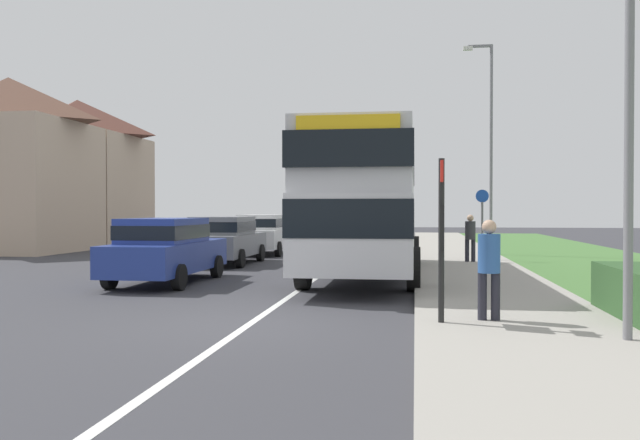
# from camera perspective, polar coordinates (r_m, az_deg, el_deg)

# --- Properties ---
(ground_plane) EXTENTS (120.00, 120.00, 0.00)m
(ground_plane) POSITION_cam_1_polar(r_m,az_deg,el_deg) (10.79, -5.94, -8.85)
(ground_plane) COLOR #38383D
(lane_marking_centre) EXTENTS (0.14, 60.00, 0.01)m
(lane_marking_centre) POSITION_cam_1_polar(r_m,az_deg,el_deg) (18.58, 0.14, -4.74)
(lane_marking_centre) COLOR silver
(lane_marking_centre) RESTS_ON ground_plane
(pavement_near_side) EXTENTS (3.20, 68.00, 0.12)m
(pavement_near_side) POSITION_cam_1_polar(r_m,az_deg,el_deg) (16.48, 13.80, -5.29)
(pavement_near_side) COLOR #9E998E
(pavement_near_side) RESTS_ON ground_plane
(double_decker_bus) EXTENTS (2.80, 10.34, 3.70)m
(double_decker_bus) POSITION_cam_1_polar(r_m,az_deg,el_deg) (17.69, 4.09, 1.91)
(double_decker_bus) COLOR #BCBCC1
(double_decker_bus) RESTS_ON ground_plane
(parked_car_blue) EXTENTS (1.87, 4.60, 1.62)m
(parked_car_blue) POSITION_cam_1_polar(r_m,az_deg,el_deg) (16.77, -13.19, -2.32)
(parked_car_blue) COLOR navy
(parked_car_blue) RESTS_ON ground_plane
(parked_car_grey) EXTENTS (2.00, 4.41, 1.60)m
(parked_car_grey) POSITION_cam_1_polar(r_m,az_deg,el_deg) (22.26, -8.29, -1.55)
(parked_car_grey) COLOR slate
(parked_car_grey) RESTS_ON ground_plane
(parked_car_white) EXTENTS (1.95, 4.26, 1.63)m
(parked_car_white) POSITION_cam_1_polar(r_m,az_deg,el_deg) (27.02, -4.93, -1.08)
(parked_car_white) COLOR silver
(parked_car_white) RESTS_ON ground_plane
(pedestrian_at_stop) EXTENTS (0.34, 0.34, 1.67)m
(pedestrian_at_stop) POSITION_cam_1_polar(r_m,az_deg,el_deg) (10.50, 14.42, -3.77)
(pedestrian_at_stop) COLOR #23232D
(pedestrian_at_stop) RESTS_ON ground_plane
(pedestrian_walking_away) EXTENTS (0.34, 0.34, 1.67)m
(pedestrian_walking_away) POSITION_cam_1_polar(r_m,az_deg,el_deg) (22.22, 12.88, -1.33)
(pedestrian_walking_away) COLOR #23232D
(pedestrian_walking_away) RESTS_ON ground_plane
(bus_stop_sign) EXTENTS (0.09, 0.52, 2.60)m
(bus_stop_sign) POSITION_cam_1_polar(r_m,az_deg,el_deg) (10.11, 10.46, -0.73)
(bus_stop_sign) COLOR black
(bus_stop_sign) RESTS_ON ground_plane
(cycle_route_sign) EXTENTS (0.44, 0.08, 2.52)m
(cycle_route_sign) POSITION_cam_1_polar(r_m,az_deg,el_deg) (23.27, 13.86, -0.12)
(cycle_route_sign) COLOR slate
(cycle_route_sign) RESTS_ON ground_plane
(street_lamp_mid) EXTENTS (1.14, 0.20, 8.27)m
(street_lamp_mid) POSITION_cam_1_polar(r_m,az_deg,el_deg) (26.71, 14.39, 7.02)
(street_lamp_mid) COLOR slate
(street_lamp_mid) RESTS_ON ground_plane
(house_terrace_far_side) EXTENTS (6.15, 11.71, 7.61)m
(house_terrace_far_side) POSITION_cam_1_polar(r_m,az_deg,el_deg) (34.39, -22.61, 4.11)
(house_terrace_far_side) COLOR #C1A88E
(house_terrace_far_side) RESTS_ON ground_plane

